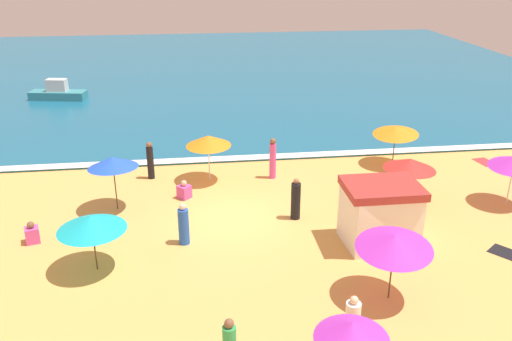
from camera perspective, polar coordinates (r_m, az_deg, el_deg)
name	(u,v)px	position (r m, az deg, el deg)	size (l,w,h in m)	color
ground_plane	(234,218)	(21.17, -2.35, -5.12)	(60.00, 60.00, 0.00)	#E0A856
ocean_water	(206,70)	(47.73, -5.41, 10.62)	(60.00, 44.00, 0.10)	#196084
wave_breaker_foam	(223,159)	(26.86, -3.56, 1.28)	(57.00, 0.70, 0.01)	white
lifeguard_cabana	(380,214)	(19.43, 13.09, -4.51)	(2.63, 2.07, 2.31)	white
beach_umbrella_0	(396,131)	(26.56, 14.70, 4.11)	(3.10, 3.10, 2.04)	#4C3823
beach_umbrella_1	(113,162)	(21.80, -15.06, 0.85)	(2.40, 2.42, 2.33)	#4C3823
beach_umbrella_2	(352,331)	(12.39, 10.22, -16.49)	(2.40, 2.40, 2.33)	silver
beach_umbrella_3	(208,141)	(23.90, -5.11, 3.19)	(2.79, 2.79, 2.20)	silver
beach_umbrella_4	(410,164)	(22.61, 16.13, 0.68)	(2.23, 2.22, 2.00)	silver
beach_umbrella_5	(395,242)	(16.17, 14.58, -7.37)	(2.93, 2.95, 2.30)	#4C3823
beach_umbrella_8	(91,223)	(17.93, -17.18, -5.36)	(3.14, 3.14, 1.98)	#4C3823
beachgoer_0	(352,326)	(14.65, 10.21, -16.00)	(0.52, 0.52, 1.69)	white
beachgoer_1	(184,225)	(19.28, -7.74, -5.80)	(0.55, 0.55, 1.59)	blue
beachgoer_2	(184,191)	(22.90, -7.68, -2.16)	(0.67, 0.67, 0.81)	#D84CA5
beachgoer_4	(296,200)	(20.87, 4.26, -3.17)	(0.42, 0.42, 1.71)	black
beachgoer_6	(150,161)	(24.92, -11.22, 1.01)	(0.34, 0.34, 1.77)	black
beachgoer_8	(273,159)	(24.47, 1.80, 1.28)	(0.34, 0.34, 1.94)	#D84CA5
beachgoer_10	(32,234)	(20.98, -22.79, -6.25)	(0.58, 0.58, 0.83)	#D84CA5
beach_towel_2	(485,162)	(28.98, 23.27, 0.83)	(0.91, 1.24, 0.01)	red
beach_towel_3	(507,253)	(20.80, 25.20, -7.99)	(1.30, 1.36, 0.01)	black
small_boat_0	(58,93)	(40.18, -20.40, 7.79)	(4.01, 1.88, 1.42)	teal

